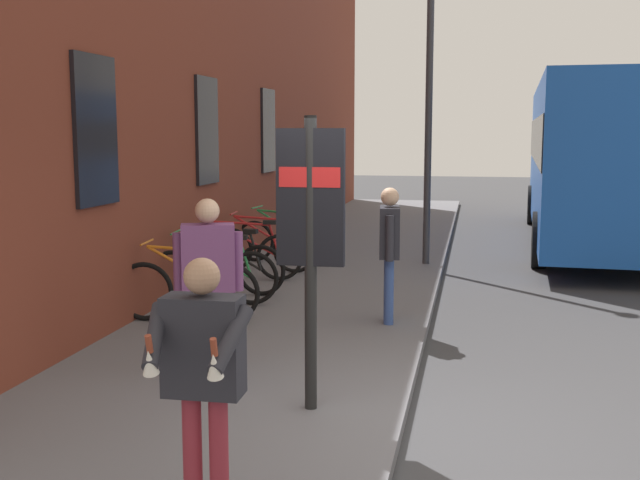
# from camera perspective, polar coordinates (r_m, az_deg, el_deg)

# --- Properties ---
(ground) EXTENTS (60.00, 60.00, 0.00)m
(ground) POSITION_cam_1_polar(r_m,az_deg,el_deg) (11.95, 13.51, -3.77)
(ground) COLOR #38383A
(sidewalk_pavement) EXTENTS (24.00, 3.50, 0.12)m
(sidewalk_pavement) POSITION_cam_1_polar(r_m,az_deg,el_deg) (14.08, 1.98, -1.53)
(sidewalk_pavement) COLOR slate
(sidewalk_pavement) RESTS_ON ground
(station_facade) EXTENTS (22.00, 0.65, 7.15)m
(station_facade) POSITION_cam_1_polar(r_m,az_deg,el_deg) (15.36, -5.08, 12.38)
(station_facade) COLOR brown
(station_facade) RESTS_ON ground
(bicycle_far_end) EXTENTS (0.48, 1.77, 0.97)m
(bicycle_far_end) POSITION_cam_1_polar(r_m,az_deg,el_deg) (9.44, -9.70, -3.63)
(bicycle_far_end) COLOR black
(bicycle_far_end) RESTS_ON sidewalk_pavement
(bicycle_end_of_row) EXTENTS (0.48, 1.76, 0.97)m
(bicycle_end_of_row) POSITION_cam_1_polar(r_m,az_deg,el_deg) (10.32, -7.89, -2.59)
(bicycle_end_of_row) COLOR black
(bicycle_end_of_row) RESTS_ON sidewalk_pavement
(bicycle_beside_lamp) EXTENTS (0.48, 1.77, 0.97)m
(bicycle_beside_lamp) POSITION_cam_1_polar(r_m,az_deg,el_deg) (10.98, -6.89, -1.93)
(bicycle_beside_lamp) COLOR black
(bicycle_beside_lamp) RESTS_ON sidewalk_pavement
(bicycle_mid_rack) EXTENTS (0.52, 1.75, 0.97)m
(bicycle_mid_rack) POSITION_cam_1_polar(r_m,az_deg,el_deg) (11.91, -5.46, -1.13)
(bicycle_mid_rack) COLOR black
(bicycle_mid_rack) RESTS_ON sidewalk_pavement
(bicycle_leaning_wall) EXTENTS (0.48, 1.77, 0.97)m
(bicycle_leaning_wall) POSITION_cam_1_polar(r_m,az_deg,el_deg) (12.57, -4.17, -0.63)
(bicycle_leaning_wall) COLOR black
(bicycle_leaning_wall) RESTS_ON sidewalk_pavement
(bicycle_by_door) EXTENTS (0.48, 1.77, 0.97)m
(bicycle_by_door) POSITION_cam_1_polar(r_m,az_deg,el_deg) (13.45, -2.71, -0.05)
(bicycle_by_door) COLOR black
(bicycle_by_door) RESTS_ON sidewalk_pavement
(transit_info_sign) EXTENTS (0.10, 0.55, 2.40)m
(transit_info_sign) POSITION_cam_1_polar(r_m,az_deg,el_deg) (6.21, -0.70, 1.74)
(transit_info_sign) COLOR black
(transit_info_sign) RESTS_ON sidewalk_pavement
(city_bus) EXTENTS (10.61, 3.05, 3.35)m
(city_bus) POSITION_cam_1_polar(r_m,az_deg,el_deg) (17.44, 19.69, 5.99)
(city_bus) COLOR #1951B2
(city_bus) RESTS_ON ground
(pedestrian_near_bus) EXTENTS (0.61, 0.29, 1.62)m
(pedestrian_near_bus) POSITION_cam_1_polar(r_m,az_deg,el_deg) (9.19, 5.12, -0.07)
(pedestrian_near_bus) COLOR #334C8C
(pedestrian_near_bus) RESTS_ON sidewalk_pavement
(pedestrian_crossing_street) EXTENTS (0.39, 0.60, 1.67)m
(pedestrian_crossing_street) POSITION_cam_1_polar(r_m,az_deg,el_deg) (7.17, -8.20, -2.16)
(pedestrian_crossing_street) COLOR #334C8C
(pedestrian_crossing_street) RESTS_ON sidewalk_pavement
(tourist_with_hotdogs) EXTENTS (0.54, 0.61, 1.57)m
(tourist_with_hotdogs) POSITION_cam_1_polar(r_m,az_deg,el_deg) (4.52, -8.64, -8.88)
(tourist_with_hotdogs) COLOR maroon
(tourist_with_hotdogs) RESTS_ON sidewalk_pavement
(street_lamp) EXTENTS (0.28, 0.28, 5.70)m
(street_lamp) POSITION_cam_1_polar(r_m,az_deg,el_deg) (13.40, 8.06, 12.51)
(street_lamp) COLOR #333338
(street_lamp) RESTS_ON sidewalk_pavement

